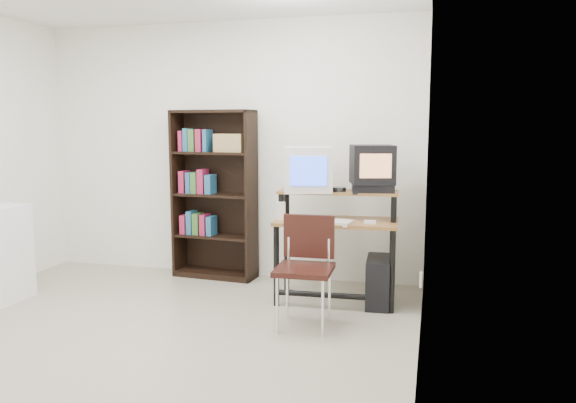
% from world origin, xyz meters
% --- Properties ---
extents(floor, '(4.00, 4.00, 0.01)m').
position_xyz_m(floor, '(0.00, 0.00, -0.01)').
color(floor, '#B0A791').
rests_on(floor, ground).
extents(back_wall, '(4.00, 0.01, 2.60)m').
position_xyz_m(back_wall, '(0.00, 2.00, 1.30)').
color(back_wall, white).
rests_on(back_wall, floor).
extents(right_wall, '(0.01, 4.00, 2.60)m').
position_xyz_m(right_wall, '(2.00, 0.00, 1.30)').
color(right_wall, white).
rests_on(right_wall, floor).
extents(computer_desk, '(1.09, 0.59, 0.98)m').
position_xyz_m(computer_desk, '(1.25, 1.35, 0.67)').
color(computer_desk, olive).
rests_on(computer_desk, floor).
extents(crt_monitor, '(0.51, 0.51, 0.40)m').
position_xyz_m(crt_monitor, '(0.97, 1.42, 1.17)').
color(crt_monitor, beige).
rests_on(crt_monitor, computer_desk).
extents(vcr, '(0.40, 0.32, 0.08)m').
position_xyz_m(vcr, '(1.55, 1.44, 1.01)').
color(vcr, black).
rests_on(vcr, computer_desk).
extents(crt_tv, '(0.44, 0.43, 0.34)m').
position_xyz_m(crt_tv, '(1.54, 1.46, 1.22)').
color(crt_tv, black).
rests_on(crt_tv, vcr).
extents(cd_spindle, '(0.13, 0.13, 0.05)m').
position_xyz_m(cd_spindle, '(1.26, 1.39, 0.99)').
color(cd_spindle, '#26262B').
rests_on(cd_spindle, computer_desk).
extents(keyboard, '(0.50, 0.29, 0.03)m').
position_xyz_m(keyboard, '(1.17, 1.21, 0.74)').
color(keyboard, beige).
rests_on(keyboard, computer_desk).
extents(mousepad, '(0.25, 0.22, 0.01)m').
position_xyz_m(mousepad, '(1.54, 1.26, 0.72)').
color(mousepad, black).
rests_on(mousepad, computer_desk).
extents(mouse, '(0.11, 0.07, 0.03)m').
position_xyz_m(mouse, '(1.55, 1.25, 0.74)').
color(mouse, white).
rests_on(mouse, mousepad).
extents(desk_speaker, '(0.10, 0.10, 0.17)m').
position_xyz_m(desk_speaker, '(0.77, 1.24, 0.80)').
color(desk_speaker, beige).
rests_on(desk_speaker, computer_desk).
extents(pc_tower, '(0.23, 0.46, 0.42)m').
position_xyz_m(pc_tower, '(1.63, 1.32, 0.21)').
color(pc_tower, black).
rests_on(pc_tower, floor).
extents(school_chair, '(0.44, 0.44, 0.86)m').
position_xyz_m(school_chair, '(1.12, 0.70, 0.53)').
color(school_chair, black).
rests_on(school_chair, floor).
extents(bookshelf, '(0.88, 0.35, 1.71)m').
position_xyz_m(bookshelf, '(-0.10, 1.86, 0.88)').
color(bookshelf, black).
rests_on(bookshelf, floor).
extents(wall_outlet, '(0.02, 0.08, 0.12)m').
position_xyz_m(wall_outlet, '(1.99, 1.15, 0.30)').
color(wall_outlet, beige).
rests_on(wall_outlet, right_wall).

